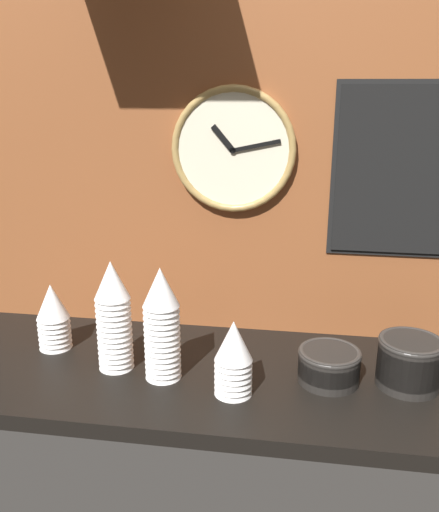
# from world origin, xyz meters

# --- Properties ---
(ground_plane) EXTENTS (1.60, 0.56, 0.04)m
(ground_plane) POSITION_xyz_m (0.00, 0.00, -0.02)
(ground_plane) COLOR black
(wall_tiled_back) EXTENTS (1.60, 0.03, 1.05)m
(wall_tiled_back) POSITION_xyz_m (0.00, 0.27, 0.53)
(wall_tiled_back) COLOR brown
(wall_tiled_back) RESTS_ON ground_plane
(cup_stack_center) EXTENTS (0.09, 0.09, 0.29)m
(cup_stack_center) POSITION_xyz_m (-0.10, -0.06, 0.15)
(cup_stack_center) COLOR white
(cup_stack_center) RESTS_ON ground_plane
(cup_stack_center_left) EXTENTS (0.09, 0.09, 0.29)m
(cup_stack_center_left) POSITION_xyz_m (-0.24, -0.03, 0.15)
(cup_stack_center_left) COLOR white
(cup_stack_center_left) RESTS_ON ground_plane
(cup_stack_center_right) EXTENTS (0.09, 0.09, 0.19)m
(cup_stack_center_right) POSITION_xyz_m (0.08, -0.11, 0.09)
(cup_stack_center_right) COLOR white
(cup_stack_center_right) RESTS_ON ground_plane
(cup_stack_left) EXTENTS (0.09, 0.09, 0.19)m
(cup_stack_left) POSITION_xyz_m (-0.44, 0.05, 0.09)
(cup_stack_left) COLOR white
(cup_stack_left) RESTS_ON ground_plane
(bowl_stack_right) EXTENTS (0.15, 0.15, 0.08)m
(bowl_stack_right) POSITION_xyz_m (0.31, -0.02, 0.05)
(bowl_stack_right) COLOR black
(bowl_stack_right) RESTS_ON ground_plane
(bowl_stack_far_right) EXTENTS (0.15, 0.15, 0.12)m
(bowl_stack_far_right) POSITION_xyz_m (0.50, -0.01, 0.07)
(bowl_stack_far_right) COLOR black
(bowl_stack_far_right) RESTS_ON ground_plane
(wall_clock) EXTENTS (0.34, 0.03, 0.34)m
(wall_clock) POSITION_xyz_m (0.03, 0.23, 0.53)
(wall_clock) COLOR beige
(menu_board) EXTENTS (0.35, 0.01, 0.46)m
(menu_board) POSITION_xyz_m (0.47, 0.24, 0.49)
(menu_board) COLOR black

